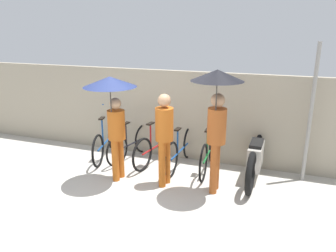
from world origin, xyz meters
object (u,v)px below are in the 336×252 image
at_px(pedestrian_leading, 112,102).
at_px(pedestrian_trailing, 217,103).
at_px(parked_bicycle_3, 181,149).
at_px(parked_bicycle_0, 106,141).
at_px(parked_bicycle_4, 208,152).
at_px(parked_bicycle_1, 131,143).
at_px(parked_bicycle_2, 155,146).
at_px(pedestrian_center, 164,133).
at_px(motorcycle, 255,157).

height_order(pedestrian_leading, pedestrian_trailing, pedestrian_trailing).
bearing_deg(parked_bicycle_3, pedestrian_trailing, -133.18).
relative_size(parked_bicycle_0, parked_bicycle_4, 0.99).
relative_size(parked_bicycle_1, parked_bicycle_3, 0.88).
distance_m(parked_bicycle_2, pedestrian_center, 1.22).
distance_m(parked_bicycle_4, pedestrian_leading, 2.17).
height_order(parked_bicycle_1, parked_bicycle_2, parked_bicycle_1).
relative_size(parked_bicycle_2, parked_bicycle_4, 0.94).
distance_m(parked_bicycle_3, motorcycle, 1.50).
xyz_separation_m(parked_bicycle_2, pedestrian_trailing, (1.45, -0.90, 1.24)).
relative_size(parked_bicycle_0, parked_bicycle_3, 0.97).
xyz_separation_m(parked_bicycle_0, motorcycle, (3.22, -0.02, 0.06)).
bearing_deg(motorcycle, pedestrian_center, 119.73).
bearing_deg(parked_bicycle_3, pedestrian_center, 179.80).
bearing_deg(parked_bicycle_1, parked_bicycle_0, 110.72).
bearing_deg(parked_bicycle_1, parked_bicycle_4, -79.46).
height_order(parked_bicycle_4, motorcycle, parked_bicycle_4).
height_order(parked_bicycle_2, pedestrian_trailing, pedestrian_trailing).
relative_size(parked_bicycle_2, pedestrian_center, 0.97).
relative_size(pedestrian_center, pedestrian_trailing, 0.79).
distance_m(parked_bicycle_2, parked_bicycle_3, 0.57).
distance_m(pedestrian_center, motorcycle, 1.83).
xyz_separation_m(parked_bicycle_3, motorcycle, (1.49, -0.06, 0.05)).
xyz_separation_m(parked_bicycle_1, pedestrian_trailing, (2.02, -0.94, 1.24)).
bearing_deg(parked_bicycle_4, pedestrian_center, 142.83).
bearing_deg(pedestrian_trailing, parked_bicycle_4, -71.52).
relative_size(parked_bicycle_3, motorcycle, 0.87).
distance_m(parked_bicycle_0, parked_bicycle_1, 0.59).
bearing_deg(pedestrian_trailing, parked_bicycle_0, -18.02).
relative_size(parked_bicycle_1, parked_bicycle_4, 0.91).
distance_m(parked_bicycle_1, parked_bicycle_4, 1.72).
height_order(parked_bicycle_2, pedestrian_leading, pedestrian_leading).
xyz_separation_m(parked_bicycle_3, parked_bicycle_4, (0.57, 0.02, 0.01)).
bearing_deg(parked_bicycle_1, parked_bicycle_3, -80.85).
bearing_deg(parked_bicycle_0, pedestrian_trailing, -120.73).
xyz_separation_m(pedestrian_trailing, motorcycle, (0.62, 0.83, -1.18)).
bearing_deg(pedestrian_center, parked_bicycle_0, -17.98).
bearing_deg(pedestrian_center, parked_bicycle_1, -31.49).
bearing_deg(parked_bicycle_4, parked_bicycle_2, 87.18).
bearing_deg(pedestrian_trailing, motorcycle, -126.88).
distance_m(parked_bicycle_2, pedestrian_trailing, 2.11).
relative_size(parked_bicycle_1, parked_bicycle_2, 0.97).
bearing_deg(parked_bicycle_0, pedestrian_center, -129.10).
xyz_separation_m(parked_bicycle_4, pedestrian_trailing, (0.30, -0.90, 1.22)).
bearing_deg(pedestrian_center, parked_bicycle_3, -83.90).
height_order(pedestrian_center, pedestrian_trailing, pedestrian_trailing).
distance_m(parked_bicycle_3, parked_bicycle_4, 0.57).
distance_m(parked_bicycle_1, parked_bicycle_3, 1.15).
height_order(parked_bicycle_1, parked_bicycle_3, parked_bicycle_1).
height_order(parked_bicycle_1, motorcycle, parked_bicycle_1).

